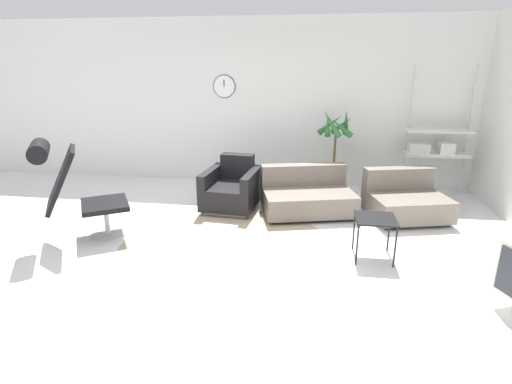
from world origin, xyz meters
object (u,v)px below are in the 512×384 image
armchair_red (232,190)px  side_table (375,222)px  potted_plant (335,154)px  couch_low (307,197)px  couch_second (405,201)px  lounge_chair (70,182)px  shelf_unit (433,146)px

armchair_red → side_table: bearing=148.7°
armchair_red → potted_plant: size_ratio=0.66×
couch_low → side_table: bearing=104.9°
couch_low → couch_second: size_ratio=1.20×
lounge_chair → couch_low: bearing=85.2°
potted_plant → couch_second: bearing=-43.3°
couch_second → lounge_chair: bearing=4.1°
couch_low → shelf_unit: shelf_unit is taller
side_table → shelf_unit: size_ratio=0.23×
lounge_chair → armchair_red: bearing=99.8°
side_table → potted_plant: (-0.35, 2.23, 0.25)m
potted_plant → shelf_unit: shelf_unit is taller
couch_low → couch_second: (1.35, 0.00, 0.00)m
lounge_chair → side_table: bearing=59.1°
lounge_chair → armchair_red: lounge_chair is taller
armchair_red → lounge_chair: bearing=46.8°
lounge_chair → armchair_red: size_ratio=1.33×
couch_low → potted_plant: size_ratio=1.01×
lounge_chair → potted_plant: potted_plant is taller
lounge_chair → couch_low: 3.10m
couch_second → armchair_red: bearing=-15.7°
armchair_red → side_table: armchair_red is taller
couch_second → side_table: (-0.60, -1.33, 0.19)m
lounge_chair → armchair_red: 2.21m
couch_low → lounge_chair: bearing=12.3°
couch_low → armchair_red: bearing=-17.1°
lounge_chair → side_table: (3.48, 0.06, -0.33)m
couch_second → shelf_unit: shelf_unit is taller
armchair_red → shelf_unit: shelf_unit is taller
side_table → couch_second: bearing=65.8°
lounge_chair → shelf_unit: bearing=86.7°
lounge_chair → armchair_red: (1.62, 1.43, -0.47)m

